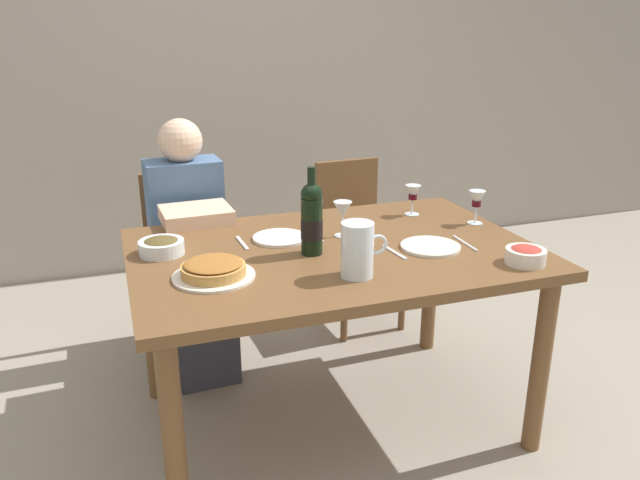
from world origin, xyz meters
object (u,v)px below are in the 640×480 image
water_pitcher (357,253)px  wine_glass_right_diner (343,211)px  dinner_plate_right_setting (280,238)px  chair_left (185,249)px  wine_glass_centre (477,201)px  diner_left (192,241)px  dinner_plate_left_setting (430,247)px  wine_glass_left_diner (413,194)px  chair_right (354,232)px  wine_bottle (312,219)px  dining_table (333,271)px  salad_bowl (526,255)px  olive_bowl (161,246)px  baked_tart (213,270)px

water_pitcher → wine_glass_right_diner: bearing=75.8°
dinner_plate_right_setting → chair_left: bearing=111.5°
wine_glass_centre → diner_left: diner_left is taller
wine_glass_centre → dinner_plate_left_setting: 0.40m
wine_glass_left_diner → chair_right: 0.68m
water_pitcher → dinner_plate_left_setting: 0.41m
chair_left → wine_glass_centre: bearing=141.5°
wine_glass_right_diner → diner_left: (-0.53, 0.55, -0.25)m
wine_bottle → wine_glass_centre: (0.77, 0.11, -0.03)m
dining_table → wine_glass_left_diner: bearing=31.3°
wine_glass_centre → chair_left: bearing=144.1°
dining_table → dinner_plate_left_setting: (0.35, -0.12, 0.10)m
chair_left → salad_bowl: bearing=126.6°
olive_bowl → dinner_plate_left_setting: bearing=-15.5°
salad_bowl → olive_bowl: (-1.20, 0.52, -0.00)m
wine_glass_right_diner → chair_right: 0.91m
water_pitcher → wine_bottle: bearing=106.5°
baked_tart → salad_bowl: salad_bowl is taller
water_pitcher → dinner_plate_right_setting: (-0.15, 0.44, -0.08)m
wine_glass_right_diner → diner_left: size_ratio=0.12×
wine_glass_centre → chair_left: 1.44m
baked_tart → diner_left: (0.03, 0.80, -0.17)m
wine_glass_right_diner → salad_bowl: bearing=-44.3°
water_pitcher → wine_glass_left_diner: (0.50, 0.57, 0.01)m
salad_bowl → diner_left: size_ratio=0.12×
water_pitcher → wine_glass_centre: (0.69, 0.37, 0.02)m
chair_right → wine_glass_centre: bearing=102.7°
olive_bowl → chair_right: size_ratio=0.19×
dinner_plate_right_setting → baked_tart: bearing=-136.1°
salad_bowl → chair_right: bearing=96.5°
dinner_plate_left_setting → diner_left: diner_left is taller
wine_glass_right_diner → diner_left: bearing=134.0°
dinner_plate_right_setting → chair_right: 0.97m
chair_left → diner_left: bearing=89.6°
dining_table → salad_bowl: salad_bowl is taller
dinner_plate_right_setting → chair_right: (0.61, 0.71, -0.27)m
olive_bowl → dinner_plate_left_setting: 1.00m
wine_bottle → water_pitcher: (0.08, -0.25, -0.05)m
chair_left → baked_tart: bearing=86.2°
wine_glass_left_diner → chair_left: 1.17m
water_pitcher → chair_right: 1.29m
wine_glass_left_diner → dinner_plate_left_setting: size_ratio=0.60×
dining_table → wine_glass_centre: (0.67, 0.09, 0.19)m
baked_tart → diner_left: diner_left is taller
water_pitcher → wine_glass_centre: 0.78m
dinner_plate_right_setting → dining_table: bearing=-45.2°
salad_bowl → olive_bowl: salad_bowl is taller
wine_bottle → diner_left: bearing=116.9°
chair_right → dinner_plate_right_setting: bearing=45.9°
wine_bottle → dinner_plate_right_setting: 0.24m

